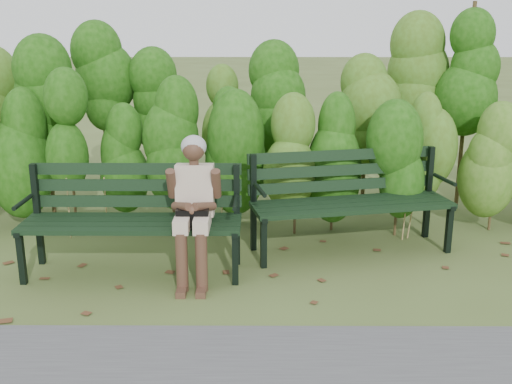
{
  "coord_description": "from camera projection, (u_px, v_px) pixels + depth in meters",
  "views": [
    {
      "loc": [
        0.03,
        -5.2,
        2.31
      ],
      "look_at": [
        0.0,
        0.35,
        0.75
      ],
      "focal_mm": 42.0,
      "sensor_mm": 36.0,
      "label": 1
    }
  ],
  "objects": [
    {
      "name": "bench_left",
      "position": [
        134.0,
        210.0,
        5.69
      ],
      "size": [
        2.04,
        0.67,
        1.02
      ],
      "color": "black",
      "rests_on": "ground"
    },
    {
      "name": "leaf_litter",
      "position": [
        248.0,
        281.0,
        5.57
      ],
      "size": [
        5.88,
        2.12,
        0.01
      ],
      "color": "#57341E",
      "rests_on": "ground"
    },
    {
      "name": "seated_woman",
      "position": [
        194.0,
        199.0,
        5.45
      ],
      "size": [
        0.5,
        0.72,
        1.34
      ],
      "color": "beige",
      "rests_on": "ground"
    },
    {
      "name": "bench_right",
      "position": [
        348.0,
        193.0,
        6.25
      ],
      "size": [
        2.16,
        1.09,
        1.03
      ],
      "color": "black",
      "rests_on": "ground"
    },
    {
      "name": "hedge_band",
      "position": [
        257.0,
        116.0,
        7.08
      ],
      "size": [
        11.04,
        1.67,
        2.42
      ],
      "color": "#47381E",
      "rests_on": "ground"
    },
    {
      "name": "ground",
      "position": [
        256.0,
        279.0,
        5.63
      ],
      "size": [
        80.0,
        80.0,
        0.0
      ],
      "primitive_type": "plane",
      "color": "#465325"
    }
  ]
}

